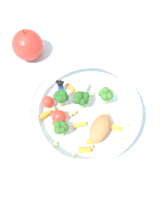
{
  "coord_description": "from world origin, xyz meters",
  "views": [
    {
      "loc": [
        -0.26,
        0.03,
        0.53
      ],
      "look_at": [
        0.01,
        0.01,
        0.03
      ],
      "focal_mm": 39.93,
      "sensor_mm": 36.0,
      "label": 1
    }
  ],
  "objects": [
    {
      "name": "ground_plane",
      "position": [
        0.0,
        0.0,
        0.0
      ],
      "size": [
        2.4,
        2.4,
        0.0
      ],
      "primitive_type": "plane",
      "color": "silver"
    },
    {
      "name": "loose_apple",
      "position": [
        0.21,
        0.15,
        0.04
      ],
      "size": [
        0.08,
        0.08,
        0.09
      ],
      "color": "red",
      "rests_on": "ground_plane"
    },
    {
      "name": "food_container",
      "position": [
        0.01,
        0.01,
        0.03
      ],
      "size": [
        0.26,
        0.26,
        0.06
      ],
      "color": "white",
      "rests_on": "ground_plane"
    }
  ]
}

